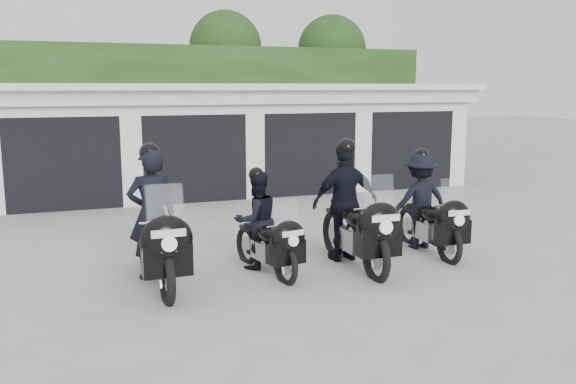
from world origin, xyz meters
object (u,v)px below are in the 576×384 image
object	(u,v)px
police_bike_d	(425,206)
police_bike_b	(262,227)
police_bike_c	(350,210)
police_bike_a	(156,228)

from	to	relation	value
police_bike_d	police_bike_b	bearing A→B (deg)	-173.83
police_bike_c	police_bike_d	bearing A→B (deg)	11.51
police_bike_b	police_bike_c	size ratio (longest dim) A/B	0.79
police_bike_b	police_bike_c	bearing A→B (deg)	-14.47
police_bike_c	police_bike_a	bearing A→B (deg)	-178.73
police_bike_c	police_bike_d	size ratio (longest dim) A/B	1.13
police_bike_b	police_bike_c	distance (m)	1.51
police_bike_a	police_bike_b	bearing A→B (deg)	3.13
police_bike_a	police_bike_d	distance (m)	4.76
police_bike_b	police_bike_d	bearing A→B (deg)	-6.92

